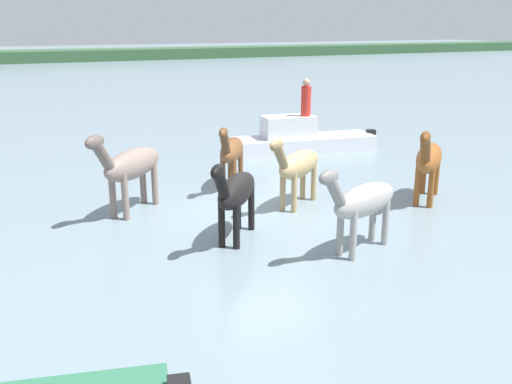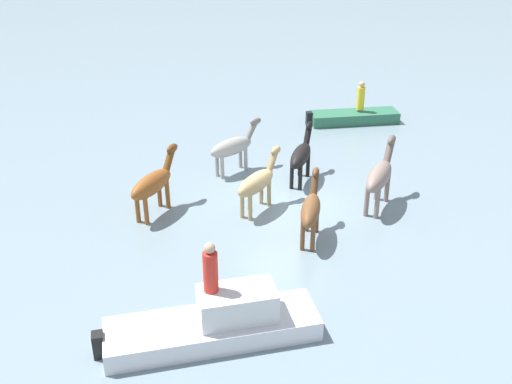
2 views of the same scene
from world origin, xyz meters
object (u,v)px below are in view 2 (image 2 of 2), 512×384
at_px(boat_dinghy_port, 217,326).
at_px(person_spotter_bow, 210,269).
at_px(person_boatman_standing, 361,96).
at_px(horse_pinto_flank, 233,147).
at_px(horse_chestnut_trailing, 301,155).
at_px(boat_skiff_near, 353,119).
at_px(horse_mid_herd, 311,209).
at_px(horse_dun_straggler, 380,176).
at_px(horse_lead, 257,182).
at_px(horse_rear_stallion, 153,183).

relative_size(boat_dinghy_port, person_spotter_bow, 4.16).
bearing_deg(person_boatman_standing, horse_pinto_flank, 22.42).
height_order(horse_chestnut_trailing, boat_skiff_near, horse_chestnut_trailing).
height_order(horse_mid_herd, horse_pinto_flank, horse_pinto_flank).
distance_m(horse_dun_straggler, person_spotter_bow, 7.60).
relative_size(horse_pinto_flank, boat_dinghy_port, 0.45).
distance_m(horse_lead, boat_dinghy_port, 5.93).
height_order(horse_mid_herd, boat_skiff_near, horse_mid_herd).
bearing_deg(boat_dinghy_port, boat_skiff_near, 56.58).
bearing_deg(person_spotter_bow, horse_dun_straggler, -150.37).
bearing_deg(horse_dun_straggler, horse_rear_stallion, 118.85).
height_order(horse_dun_straggler, person_spotter_bow, person_spotter_bow).
height_order(horse_dun_straggler, horse_lead, horse_dun_straggler).
xyz_separation_m(horse_chestnut_trailing, person_boatman_standing, (-4.80, -4.27, 0.14)).
height_order(horse_chestnut_trailing, boat_dinghy_port, horse_chestnut_trailing).
xyz_separation_m(horse_chestnut_trailing, horse_rear_stallion, (5.07, 0.38, 0.06)).
bearing_deg(person_boatman_standing, horse_rear_stallion, 25.21).
bearing_deg(boat_dinghy_port, horse_pinto_flank, 76.25).
xyz_separation_m(boat_dinghy_port, person_boatman_standing, (-9.92, -10.69, 0.80)).
bearing_deg(horse_rear_stallion, person_boatman_standing, -16.79).
relative_size(horse_rear_stallion, boat_dinghy_port, 0.41).
xyz_separation_m(horse_mid_herd, horse_dun_straggler, (-2.78, -0.92, 0.13)).
xyz_separation_m(horse_rear_stallion, person_boatman_standing, (-9.87, -4.65, 0.08)).
xyz_separation_m(horse_rear_stallion, boat_dinghy_port, (0.04, 6.04, -0.71)).
bearing_deg(horse_dun_straggler, horse_pinto_flank, 86.12).
relative_size(horse_pinto_flank, person_boatman_standing, 1.87).
relative_size(horse_mid_herd, horse_dun_straggler, 0.97).
bearing_deg(horse_lead, horse_dun_straggler, -53.52).
distance_m(horse_rear_stallion, boat_skiff_near, 10.70).
relative_size(horse_mid_herd, horse_chestnut_trailing, 1.05).
xyz_separation_m(boat_skiff_near, person_boatman_standing, (-0.28, 0.02, 0.95)).
bearing_deg(horse_mid_herd, person_spotter_bow, 159.36).
relative_size(horse_mid_herd, person_boatman_standing, 1.73).
bearing_deg(horse_lead, horse_rear_stallion, 126.67).
xyz_separation_m(boat_dinghy_port, person_spotter_bow, (0.05, -0.15, 1.42)).
bearing_deg(horse_rear_stallion, person_spotter_bow, -132.88).
bearing_deg(horse_pinto_flank, person_spotter_bow, -133.45).
bearing_deg(horse_rear_stallion, boat_skiff_near, -16.06).
bearing_deg(horse_mid_herd, horse_chestnut_trailing, 11.20).
bearing_deg(horse_pinto_flank, boat_skiff_near, 2.99).
distance_m(horse_chestnut_trailing, person_boatman_standing, 6.43).
height_order(horse_chestnut_trailing, horse_lead, same).
relative_size(horse_lead, horse_pinto_flank, 0.92).
bearing_deg(boat_skiff_near, person_spotter_bow, -119.28).
distance_m(horse_mid_herd, horse_lead, 2.23).
bearing_deg(horse_chestnut_trailing, horse_rear_stallion, 134.24).
xyz_separation_m(horse_lead, horse_pinto_flank, (-0.26, -2.88, -0.01)).
relative_size(horse_rear_stallion, boat_skiff_near, 0.51).
bearing_deg(boat_skiff_near, boat_dinghy_port, -118.75).
height_order(boat_dinghy_port, person_spotter_bow, person_spotter_bow).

